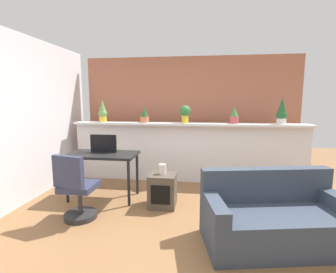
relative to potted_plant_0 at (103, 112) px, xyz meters
name	(u,v)px	position (x,y,z in m)	size (l,w,h in m)	color
ground_plane	(177,233)	(1.70, -1.95, -1.37)	(12.00, 12.00, 0.00)	brown
divider_wall	(188,153)	(1.70, 0.05, -0.81)	(4.49, 0.16, 1.12)	silver
plant_shelf	(188,124)	(1.70, 0.01, -0.22)	(4.49, 0.35, 0.04)	silver
brick_wall_behind	(190,116)	(1.70, 0.65, -0.12)	(4.49, 0.10, 2.50)	#AD664C
side_wall_left	(7,121)	(-0.80, -1.55, -0.07)	(0.12, 4.40, 2.60)	silver
potted_plant_0	(103,112)	(0.00, 0.00, 0.00)	(0.17, 0.17, 0.43)	gold
potted_plant_1	(145,116)	(0.85, 0.01, -0.07)	(0.17, 0.17, 0.30)	#C66B42
potted_plant_2	(185,113)	(1.65, -0.03, -0.01)	(0.21, 0.21, 0.34)	gold
potted_plant_3	(234,116)	(2.57, 0.03, -0.06)	(0.17, 0.17, 0.30)	#B7474C
potted_plant_4	(282,112)	(3.41, 0.05, 0.02)	(0.19, 0.19, 0.48)	silver
desk	(103,158)	(0.39, -1.02, -0.70)	(1.10, 0.60, 0.75)	black
tv_monitor	(103,144)	(0.38, -0.94, -0.47)	(0.43, 0.04, 0.29)	black
office_chair	(77,192)	(0.34, -1.81, -0.98)	(0.48, 0.49, 0.91)	#262628
side_cube_shelf	(162,190)	(1.40, -1.21, -1.12)	(0.40, 0.41, 0.50)	#4C4238
vase_on_shelf	(163,169)	(1.40, -1.19, -0.79)	(0.11, 0.11, 0.15)	silver
couch	(274,219)	(2.80, -2.02, -1.08)	(1.68, 1.05, 0.80)	#333D4C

